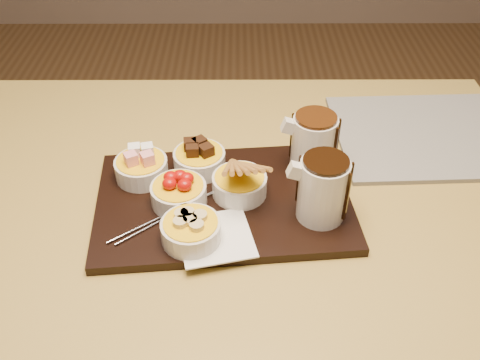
{
  "coord_description": "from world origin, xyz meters",
  "views": [
    {
      "loc": [
        0.0,
        -0.8,
        1.41
      ],
      "look_at": [
        0.0,
        -0.07,
        0.81
      ],
      "focal_mm": 40.0,
      "sensor_mm": 36.0,
      "label": 1
    }
  ],
  "objects_px": {
    "bowl_strawberries": "(179,194)",
    "pitcher_dark_chocolate": "(323,190)",
    "pitcher_milk_chocolate": "(313,145)",
    "serving_board": "(224,201)",
    "dining_table": "(237,218)",
    "newspaper": "(428,135)"
  },
  "relations": [
    {
      "from": "bowl_strawberries",
      "to": "pitcher_dark_chocolate",
      "type": "xyz_separation_m",
      "value": [
        0.25,
        -0.03,
        0.04
      ]
    },
    {
      "from": "pitcher_dark_chocolate",
      "to": "pitcher_milk_chocolate",
      "type": "xyz_separation_m",
      "value": [
        -0.0,
        0.13,
        0.0
      ]
    },
    {
      "from": "serving_board",
      "to": "dining_table",
      "type": "bearing_deg",
      "value": 65.45
    },
    {
      "from": "dining_table",
      "to": "newspaper",
      "type": "distance_m",
      "value": 0.45
    },
    {
      "from": "dining_table",
      "to": "serving_board",
      "type": "bearing_deg",
      "value": -109.59
    },
    {
      "from": "serving_board",
      "to": "pitcher_milk_chocolate",
      "type": "distance_m",
      "value": 0.2
    },
    {
      "from": "bowl_strawberries",
      "to": "pitcher_dark_chocolate",
      "type": "height_order",
      "value": "pitcher_dark_chocolate"
    },
    {
      "from": "bowl_strawberries",
      "to": "pitcher_milk_chocolate",
      "type": "height_order",
      "value": "pitcher_milk_chocolate"
    },
    {
      "from": "dining_table",
      "to": "serving_board",
      "type": "height_order",
      "value": "serving_board"
    },
    {
      "from": "newspaper",
      "to": "serving_board",
      "type": "bearing_deg",
      "value": -155.74
    },
    {
      "from": "dining_table",
      "to": "pitcher_milk_chocolate",
      "type": "xyz_separation_m",
      "value": [
        0.14,
        0.01,
        0.17
      ]
    },
    {
      "from": "serving_board",
      "to": "bowl_strawberries",
      "type": "xyz_separation_m",
      "value": [
        -0.08,
        -0.01,
        0.03
      ]
    },
    {
      "from": "serving_board",
      "to": "bowl_strawberries",
      "type": "relative_size",
      "value": 4.6
    },
    {
      "from": "serving_board",
      "to": "newspaper",
      "type": "relative_size",
      "value": 1.17
    },
    {
      "from": "pitcher_milk_chocolate",
      "to": "newspaper",
      "type": "height_order",
      "value": "pitcher_milk_chocolate"
    },
    {
      "from": "bowl_strawberries",
      "to": "newspaper",
      "type": "bearing_deg",
      "value": 23.98
    },
    {
      "from": "pitcher_milk_chocolate",
      "to": "bowl_strawberries",
      "type": "bearing_deg",
      "value": -163.61
    },
    {
      "from": "dining_table",
      "to": "pitcher_milk_chocolate",
      "type": "distance_m",
      "value": 0.23
    },
    {
      "from": "dining_table",
      "to": "bowl_strawberries",
      "type": "bearing_deg",
      "value": -141.73
    },
    {
      "from": "serving_board",
      "to": "bowl_strawberries",
      "type": "height_order",
      "value": "bowl_strawberries"
    },
    {
      "from": "dining_table",
      "to": "bowl_strawberries",
      "type": "distance_m",
      "value": 0.19
    },
    {
      "from": "bowl_strawberries",
      "to": "newspaper",
      "type": "relative_size",
      "value": 0.25
    }
  ]
}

